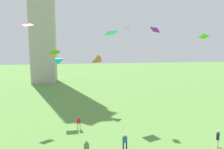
# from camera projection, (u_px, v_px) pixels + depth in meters

# --- Properties ---
(monument_obelisk) EXTENTS (6.50, 6.50, 45.93)m
(monument_obelisk) POSITION_uv_depth(u_px,v_px,m) (41.00, 0.00, 56.63)
(monument_obelisk) COLOR #A8A399
(monument_obelisk) RESTS_ON ground_plane
(person_0) EXTENTS (0.47, 0.46, 1.61)m
(person_0) POSITION_uv_depth(u_px,v_px,m) (125.00, 141.00, 20.41)
(person_0) COLOR #1E2333
(person_0) RESTS_ON ground_plane
(person_2) EXTENTS (0.49, 0.38, 1.66)m
(person_2) POSITION_uv_depth(u_px,v_px,m) (87.00, 148.00, 18.97)
(person_2) COLOR #1E2333
(person_2) RESTS_ON ground_plane
(person_4) EXTENTS (0.49, 0.36, 1.63)m
(person_4) POSITION_uv_depth(u_px,v_px,m) (79.00, 122.00, 25.44)
(person_4) COLOR silver
(person_4) RESTS_ON ground_plane
(person_5) EXTENTS (0.51, 0.55, 1.85)m
(person_5) POSITION_uv_depth(u_px,v_px,m) (218.00, 138.00, 20.84)
(person_5) COLOR silver
(person_5) RESTS_ON ground_plane
(kite_flying_0) EXTENTS (1.43, 1.05, 0.62)m
(kite_flying_0) POSITION_uv_depth(u_px,v_px,m) (55.00, 52.00, 29.70)
(kite_flying_0) COLOR #56B905
(kite_flying_1) EXTENTS (0.98, 1.30, 0.54)m
(kite_flying_1) POSITION_uv_depth(u_px,v_px,m) (54.00, 55.00, 32.92)
(kite_flying_1) COLOR gold
(kite_flying_2) EXTENTS (0.71, 0.97, 0.33)m
(kite_flying_2) POSITION_uv_depth(u_px,v_px,m) (127.00, 28.00, 29.30)
(kite_flying_2) COLOR #34CD05
(kite_flying_3) EXTENTS (1.65, 1.56, 0.64)m
(kite_flying_3) POSITION_uv_depth(u_px,v_px,m) (28.00, 25.00, 29.40)
(kite_flying_3) COLOR red
(kite_flying_4) EXTENTS (1.71, 1.32, 0.81)m
(kite_flying_4) POSITION_uv_depth(u_px,v_px,m) (204.00, 37.00, 32.10)
(kite_flying_4) COLOR #40CD1C
(kite_flying_5) EXTENTS (2.42, 2.28, 1.87)m
(kite_flying_5) POSITION_uv_depth(u_px,v_px,m) (95.00, 61.00, 33.49)
(kite_flying_5) COLOR #C17429
(kite_flying_6) EXTENTS (1.43, 1.57, 0.67)m
(kite_flying_6) POSITION_uv_depth(u_px,v_px,m) (155.00, 30.00, 24.85)
(kite_flying_6) COLOR #820BCD
(kite_flying_7) EXTENTS (1.49, 1.32, 1.06)m
(kite_flying_7) POSITION_uv_depth(u_px,v_px,m) (61.00, 60.00, 23.84)
(kite_flying_7) COLOR #15C0C8
(kite_flying_8) EXTENTS (1.88, 1.64, 0.68)m
(kite_flying_8) POSITION_uv_depth(u_px,v_px,m) (111.00, 33.00, 29.62)
(kite_flying_8) COLOR #25EEB4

